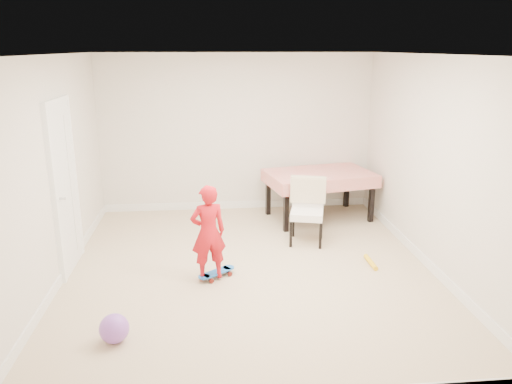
{
  "coord_description": "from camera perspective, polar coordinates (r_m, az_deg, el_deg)",
  "views": [
    {
      "loc": [
        -0.47,
        -5.71,
        2.68
      ],
      "look_at": [
        0.1,
        0.2,
        0.95
      ],
      "focal_mm": 35.0,
      "sensor_mm": 36.0,
      "label": 1
    }
  ],
  "objects": [
    {
      "name": "ground",
      "position": [
        6.32,
        -0.74,
        -8.83
      ],
      "size": [
        5.0,
        5.0,
        0.0
      ],
      "primitive_type": "plane",
      "color": "tan",
      "rests_on": "ground"
    },
    {
      "name": "ceiling",
      "position": [
        5.73,
        -0.83,
        15.25
      ],
      "size": [
        4.5,
        5.0,
        0.04
      ],
      "primitive_type": "cube",
      "color": "white",
      "rests_on": "wall_back"
    },
    {
      "name": "wall_back",
      "position": [
        8.32,
        -2.21,
        6.69
      ],
      "size": [
        4.5,
        0.04,
        2.6
      ],
      "primitive_type": "cube",
      "color": "beige",
      "rests_on": "ground"
    },
    {
      "name": "wall_front",
      "position": [
        3.54,
        2.57,
        -6.7
      ],
      "size": [
        4.5,
        0.04,
        2.6
      ],
      "primitive_type": "cube",
      "color": "beige",
      "rests_on": "ground"
    },
    {
      "name": "wall_left",
      "position": [
        6.13,
        -22.05,
        2.04
      ],
      "size": [
        0.04,
        5.0,
        2.6
      ],
      "primitive_type": "cube",
      "color": "beige",
      "rests_on": "ground"
    },
    {
      "name": "wall_right",
      "position": [
        6.46,
        19.36,
        2.99
      ],
      "size": [
        0.04,
        5.0,
        2.6
      ],
      "primitive_type": "cube",
      "color": "beige",
      "rests_on": "ground"
    },
    {
      "name": "door",
      "position": [
        6.47,
        -21.02,
        0.33
      ],
      "size": [
        0.11,
        0.94,
        2.11
      ],
      "primitive_type": "cube",
      "color": "white",
      "rests_on": "ground"
    },
    {
      "name": "baseboard_back",
      "position": [
        8.62,
        -2.12,
        -1.46
      ],
      "size": [
        4.5,
        0.02,
        0.12
      ],
      "primitive_type": "cube",
      "color": "white",
      "rests_on": "ground"
    },
    {
      "name": "baseboard_left",
      "position": [
        6.52,
        -20.98,
        -8.58
      ],
      "size": [
        0.02,
        5.0,
        0.12
      ],
      "primitive_type": "cube",
      "color": "white",
      "rests_on": "ground"
    },
    {
      "name": "baseboard_right",
      "position": [
        6.84,
        18.47,
        -7.16
      ],
      "size": [
        0.02,
        5.0,
        0.12
      ],
      "primitive_type": "cube",
      "color": "white",
      "rests_on": "ground"
    },
    {
      "name": "dining_table",
      "position": [
        8.09,
        7.19,
        -0.37
      ],
      "size": [
        1.81,
        1.34,
        0.77
      ],
      "primitive_type": null,
      "rotation": [
        0.0,
        0.0,
        0.21
      ],
      "color": "red",
      "rests_on": "ground"
    },
    {
      "name": "dining_chair",
      "position": [
        7.03,
        5.85,
        -2.24
      ],
      "size": [
        0.63,
        0.69,
        0.92
      ],
      "primitive_type": null,
      "rotation": [
        0.0,
        0.0,
        -0.25
      ],
      "color": "white",
      "rests_on": "ground"
    },
    {
      "name": "skateboard",
      "position": [
        6.12,
        -4.52,
        -9.38
      ],
      "size": [
        0.52,
        0.46,
        0.08
      ],
      "primitive_type": null,
      "rotation": [
        0.0,
        0.0,
        0.65
      ],
      "color": "blue",
      "rests_on": "ground"
    },
    {
      "name": "child",
      "position": [
        5.85,
        -5.47,
        -4.95
      ],
      "size": [
        0.47,
        0.36,
        1.14
      ],
      "primitive_type": "imported",
      "rotation": [
        0.0,
        0.0,
        3.38
      ],
      "color": "red",
      "rests_on": "ground"
    },
    {
      "name": "balloon",
      "position": [
        5.03,
        -15.9,
        -14.78
      ],
      "size": [
        0.28,
        0.28,
        0.28
      ],
      "primitive_type": "sphere",
      "color": "#8E51C4",
      "rests_on": "ground"
    },
    {
      "name": "foam_toy",
      "position": [
        6.61,
        12.97,
        -7.82
      ],
      "size": [
        0.06,
        0.4,
        0.06
      ],
      "primitive_type": "cylinder",
      "rotation": [
        1.57,
        0.0,
        0.01
      ],
      "color": "yellow",
      "rests_on": "ground"
    }
  ]
}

